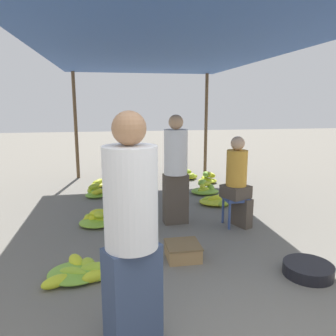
# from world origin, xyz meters

# --- Properties ---
(canopy_post_back_left) EXTENTS (0.08, 0.08, 2.52)m
(canopy_post_back_left) POSITION_xyz_m (-1.61, 6.58, 1.26)
(canopy_post_back_left) COLOR brown
(canopy_post_back_left) RESTS_ON ground
(canopy_post_back_right) EXTENTS (0.08, 0.08, 2.52)m
(canopy_post_back_right) POSITION_xyz_m (1.61, 6.58, 1.26)
(canopy_post_back_right) COLOR brown
(canopy_post_back_right) RESTS_ON ground
(canopy_tarp) EXTENTS (3.61, 6.68, 0.04)m
(canopy_tarp) POSITION_xyz_m (0.00, 3.44, 2.54)
(canopy_tarp) COLOR #33569E
(canopy_tarp) RESTS_ON canopy_post_front_left
(vendor_foreground) EXTENTS (0.50, 0.50, 1.75)m
(vendor_foreground) POSITION_xyz_m (-0.68, 0.64, 0.91)
(vendor_foreground) COLOR #384766
(vendor_foreground) RESTS_ON ground
(stool) EXTENTS (0.34, 0.34, 0.44)m
(stool) POSITION_xyz_m (0.98, 2.89, 0.35)
(stool) COLOR #384C84
(stool) RESTS_ON ground
(vendor_seated) EXTENTS (0.45, 0.45, 1.34)m
(vendor_seated) POSITION_xyz_m (1.00, 2.88, 0.70)
(vendor_seated) COLOR #4C4238
(vendor_seated) RESTS_ON ground
(basin_black) EXTENTS (0.52, 0.52, 0.13)m
(basin_black) POSITION_xyz_m (1.22, 1.38, 0.06)
(basin_black) COLOR black
(basin_black) RESTS_ON ground
(banana_pile_left_0) EXTENTS (0.43, 0.45, 0.26)m
(banana_pile_left_0) POSITION_xyz_m (-1.13, 4.77, 0.10)
(banana_pile_left_0) COLOR yellow
(banana_pile_left_0) RESTS_ON ground
(banana_pile_left_1) EXTENTS (0.70, 0.67, 0.15)m
(banana_pile_left_1) POSITION_xyz_m (-1.17, 1.77, 0.06)
(banana_pile_left_1) COLOR #A3C62F
(banana_pile_left_1) RESTS_ON ground
(banana_pile_left_2) EXTENTS (0.54, 0.56, 0.23)m
(banana_pile_left_2) POSITION_xyz_m (-1.04, 3.29, 0.08)
(banana_pile_left_2) COLOR yellow
(banana_pile_left_2) RESTS_ON ground
(banana_pile_left_3) EXTENTS (0.36, 0.43, 0.17)m
(banana_pile_left_3) POSITION_xyz_m (-1.08, 5.62, 0.07)
(banana_pile_left_3) COLOR #C6D329
(banana_pile_left_3) RESTS_ON ground
(banana_pile_right_0) EXTENTS (0.56, 0.49, 0.27)m
(banana_pile_right_0) POSITION_xyz_m (1.05, 4.68, 0.10)
(banana_pile_right_0) COLOR #C7D429
(banana_pile_right_0) RESTS_ON ground
(banana_pile_right_1) EXTENTS (0.43, 0.50, 0.27)m
(banana_pile_right_1) POSITION_xyz_m (1.36, 5.55, 0.11)
(banana_pile_right_1) COLOR yellow
(banana_pile_right_1) RESTS_ON ground
(banana_pile_right_2) EXTENTS (0.61, 0.66, 0.17)m
(banana_pile_right_2) POSITION_xyz_m (1.07, 3.98, 0.06)
(banana_pile_right_2) COLOR #75B337
(banana_pile_right_2) RESTS_ON ground
(banana_pile_right_3) EXTENTS (0.61, 0.48, 0.24)m
(banana_pile_right_3) POSITION_xyz_m (0.99, 6.01, 0.08)
(banana_pile_right_3) COLOR #C8D428
(banana_pile_right_3) RESTS_ON ground
(crate_near) EXTENTS (0.40, 0.40, 0.18)m
(crate_near) POSITION_xyz_m (-0.01, 1.99, 0.09)
(crate_near) COLOR #9E7A4C
(crate_near) RESTS_ON ground
(shopper_walking_mid) EXTENTS (0.38, 0.37, 1.64)m
(shopper_walking_mid) POSITION_xyz_m (0.14, 3.16, 0.85)
(shopper_walking_mid) COLOR #4C4238
(shopper_walking_mid) RESTS_ON ground
(shopper_walking_far) EXTENTS (0.37, 0.36, 1.58)m
(shopper_walking_far) POSITION_xyz_m (-0.31, 5.96, 0.82)
(shopper_walking_far) COLOR #4C4238
(shopper_walking_far) RESTS_ON ground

